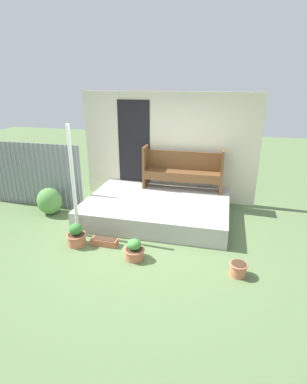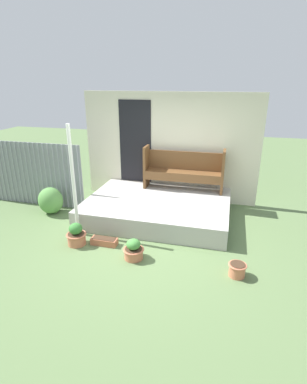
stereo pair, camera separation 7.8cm
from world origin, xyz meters
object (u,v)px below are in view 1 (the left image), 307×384
at_px(support_post, 73,183).
at_px(flower_pot_middle, 134,250).
at_px(bench, 183,168).
at_px(flower_pot_right, 238,269).
at_px(shrub_by_fence, 50,201).
at_px(flower_pot_left, 76,236).
at_px(planter_box_rect, 105,242).

xyz_separation_m(support_post, flower_pot_middle, (1.33, -0.55, -0.91)).
distance_m(bench, flower_pot_right, 3.02).
relative_size(bench, shrub_by_fence, 3.07).
bearing_deg(flower_pot_left, planter_box_rect, 13.44).
distance_m(bench, flower_pot_middle, 2.69).
bearing_deg(flower_pot_right, bench, 116.08).
xyz_separation_m(support_post, planter_box_rect, (0.66, -0.25, -1.00)).
bearing_deg(bench, planter_box_rect, -116.01).
bearing_deg(planter_box_rect, flower_pot_right, -8.69).
bearing_deg(flower_pot_middle, shrub_by_fence, 151.50).
distance_m(flower_pot_middle, shrub_by_fence, 2.71).
bearing_deg(flower_pot_left, support_post, 114.33).
relative_size(flower_pot_left, flower_pot_right, 1.49).
bearing_deg(bench, flower_pot_middle, -99.64).
distance_m(bench, flower_pot_left, 2.94).
distance_m(flower_pot_middle, planter_box_rect, 0.73).
xyz_separation_m(bench, shrub_by_fence, (-2.79, -1.26, -0.60)).
xyz_separation_m(bench, planter_box_rect, (-1.08, -2.25, -0.84)).
distance_m(flower_pot_middle, flower_pot_right, 1.70).
xyz_separation_m(flower_pot_left, flower_pot_right, (2.85, -0.24, -0.07)).
relative_size(flower_pot_left, shrub_by_fence, 0.70).
xyz_separation_m(bench, flower_pot_left, (-1.57, -2.37, -0.72)).
bearing_deg(support_post, planter_box_rect, -20.95).
height_order(bench, shrub_by_fence, bench).
bearing_deg(flower_pot_middle, planter_box_rect, 156.06).
bearing_deg(shrub_by_fence, flower_pot_middle, -28.50).
height_order(flower_pot_left, flower_pot_middle, flower_pot_left).
bearing_deg(shrub_by_fence, bench, 24.26).
relative_size(support_post, shrub_by_fence, 3.54).
bearing_deg(bench, shrub_by_fence, -156.15).
bearing_deg(flower_pot_right, flower_pot_middle, 177.79).
bearing_deg(shrub_by_fence, flower_pot_right, -18.42).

